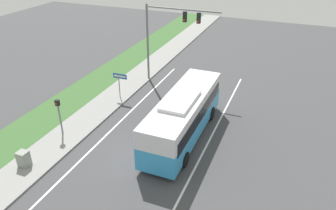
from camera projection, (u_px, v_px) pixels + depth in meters
ground_plane at (144, 155)px, 21.87m from camera, size 80.00×80.00×0.00m
sidewalk at (67, 135)px, 23.89m from camera, size 2.80×80.00×0.12m
grass_verge at (33, 126)px, 24.95m from camera, size 3.60×80.00×0.10m
lane_divider_near at (98, 144)px, 23.06m from camera, size 0.14×30.00×0.01m
lane_divider_far at (195, 168)px, 20.68m from camera, size 0.14×30.00×0.01m
bus at (184, 114)px, 22.98m from camera, size 2.76×10.17×3.44m
signal_gantry at (167, 29)px, 29.83m from camera, size 7.03×0.41×7.39m
pedestrian_signal at (59, 111)px, 23.22m from camera, size 0.28×0.34×2.82m
street_sign at (120, 81)px, 28.36m from camera, size 1.32×0.08×2.42m
utility_cabinet at (24, 159)px, 20.53m from camera, size 0.66×0.60×1.03m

